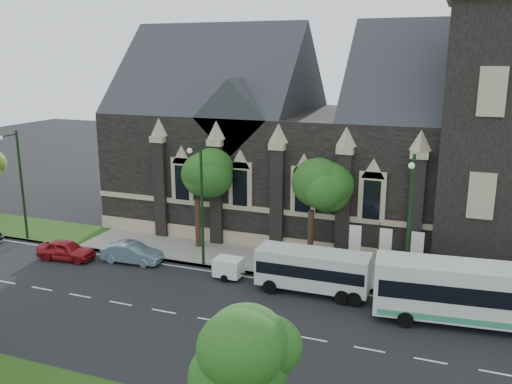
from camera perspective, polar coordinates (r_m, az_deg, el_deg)
The scene contains 17 objects.
ground at distance 31.63m, azimuth -4.88°, elevation -13.33°, with size 160.00×160.00×0.00m, color black.
sidewalk at distance 39.60m, azimuth 1.10°, elevation -7.34°, with size 80.00×5.00×0.15m, color gray.
museum at distance 45.05m, azimuth 11.36°, elevation 5.69°, with size 40.00×17.70×29.90m.
tree_park_east at distance 19.74m, azimuth -0.45°, elevation -16.08°, with size 3.40×3.40×6.28m.
tree_walk_right at distance 38.09m, azimuth 6.31°, elevation 0.77°, with size 4.08×4.08×7.80m.
tree_walk_left at distance 41.21m, azimuth -5.91°, elevation 1.68°, with size 3.91×3.91×7.64m.
street_lamp_near at distance 33.75m, azimuth 15.93°, elevation -2.69°, with size 0.36×1.88×9.00m.
street_lamp_mid at distance 37.43m, azimuth -5.89°, elevation -0.57°, with size 0.36×1.88×9.00m.
street_lamp_far at distance 46.70m, azimuth -23.74°, elevation 1.24°, with size 0.36×1.88×9.00m.
banner_flag_left at distance 36.82m, azimuth 10.14°, elevation -5.42°, with size 0.90×0.10×4.00m.
banner_flag_center at distance 36.55m, azimuth 13.23°, elevation -5.73°, with size 0.90×0.10×4.00m.
banner_flag_right at distance 36.38m, azimuth 16.37°, elevation -6.03°, with size 0.90×0.10×4.00m.
tour_coach at distance 32.60m, azimuth 23.21°, elevation -9.91°, with size 12.21×3.77×3.51m.
shuttle_bus at distance 34.45m, azimuth 6.06°, elevation -8.07°, with size 7.13×2.60×2.74m.
box_trailer at distance 36.65m, azimuth -2.91°, elevation -7.94°, with size 2.67×1.57×1.42m.
sedan at distance 40.39m, azimuth -12.98°, elevation -6.27°, with size 1.55×4.46×1.47m, color #6E8C9F.
car_far_red at distance 42.31m, azimuth -19.42°, elevation -5.79°, with size 1.73×4.29×1.46m, color maroon.
Camera 1 is at (12.37, -25.22, 14.53)m, focal length 37.86 mm.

